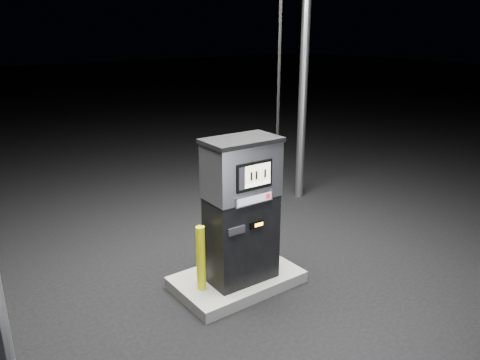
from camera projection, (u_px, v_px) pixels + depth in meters
ground at (237, 285)px, 6.16m from camera, size 80.00×80.00×0.00m
pump_island at (237, 279)px, 6.13m from camera, size 1.60×1.00×0.15m
fuel_dispenser at (242, 209)px, 5.74m from camera, size 1.02×0.57×3.82m
bollard_left at (201, 258)px, 5.65m from camera, size 0.13×0.13×0.83m
bollard_right at (261, 232)px, 6.43m from camera, size 0.11×0.11×0.79m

